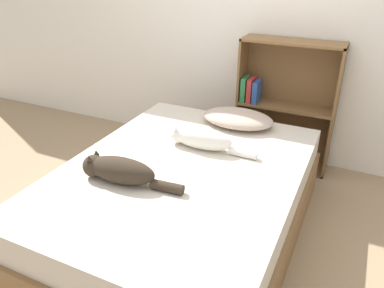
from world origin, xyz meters
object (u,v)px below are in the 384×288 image
object	(u,v)px
cat_light	(200,138)
pillow	(238,118)
bookshelf	(284,103)
bed	(183,203)
cat_dark	(118,170)

from	to	relation	value
cat_light	pillow	bearing A→B (deg)	-103.40
cat_light	bookshelf	world-z (taller)	bookshelf
bookshelf	bed	bearing A→B (deg)	-104.08
cat_dark	pillow	bearing A→B (deg)	-113.78
bed	cat_light	bearing A→B (deg)	91.33
pillow	cat_light	distance (m)	0.49
cat_light	bookshelf	distance (m)	1.09
bed	pillow	xyz separation A→B (m)	(0.10, 0.77, 0.33)
bed	cat_dark	bearing A→B (deg)	-131.88
pillow	bookshelf	distance (m)	0.60
bed	bookshelf	world-z (taller)	bookshelf
bookshelf	cat_light	bearing A→B (deg)	-108.22
bed	cat_light	distance (m)	0.46
bed	cat_dark	world-z (taller)	cat_dark
pillow	bookshelf	xyz separation A→B (m)	(0.24, 0.56, -0.02)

